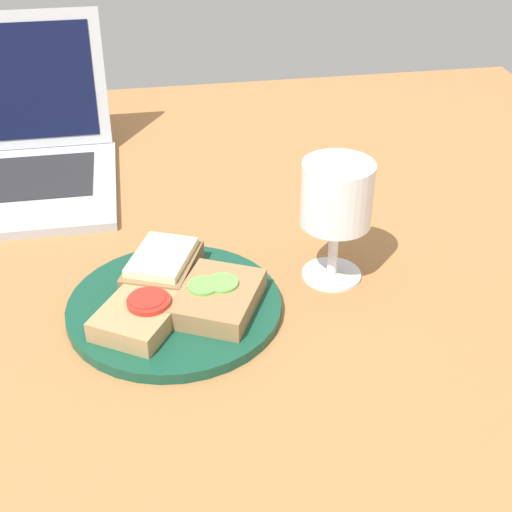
% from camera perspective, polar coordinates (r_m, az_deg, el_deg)
% --- Properties ---
extents(wooden_table, '(1.40, 1.40, 0.03)m').
position_cam_1_polar(wooden_table, '(0.82, -3.86, -4.06)').
color(wooden_table, '#9E6B3D').
rests_on(wooden_table, ground).
extents(plate, '(0.23, 0.23, 0.01)m').
position_cam_1_polar(plate, '(0.79, -6.52, -4.05)').
color(plate, '#144733').
rests_on(plate, wooden_table).
extents(sandwich_with_cheese, '(0.10, 0.12, 0.03)m').
position_cam_1_polar(sandwich_with_cheese, '(0.81, -7.48, -0.84)').
color(sandwich_with_cheese, brown).
rests_on(sandwich_with_cheese, plate).
extents(sandwich_with_tomato, '(0.11, 0.12, 0.03)m').
position_cam_1_polar(sandwich_with_tomato, '(0.75, -9.20, -4.55)').
color(sandwich_with_tomato, '#A88456').
rests_on(sandwich_with_tomato, plate).
extents(sandwich_with_cucumber, '(0.12, 0.13, 0.03)m').
position_cam_1_polar(sandwich_with_cucumber, '(0.77, -3.07, -3.34)').
color(sandwich_with_cucumber, '#937047').
rests_on(sandwich_with_cucumber, plate).
extents(wine_glass, '(0.08, 0.08, 0.15)m').
position_cam_1_polar(wine_glass, '(0.79, 6.48, 4.60)').
color(wine_glass, white).
rests_on(wine_glass, wooden_table).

